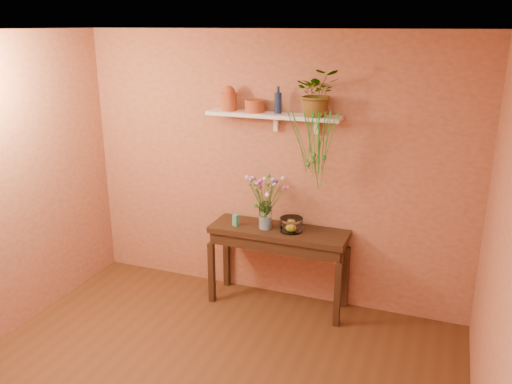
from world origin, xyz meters
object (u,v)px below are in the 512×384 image
(blue_bottle, at_px, (278,102))
(glass_vase, at_px, (265,217))
(sideboard, at_px, (279,240))
(bouquet, at_px, (265,189))
(terracotta_jug, at_px, (229,99))
(glass_bowl, at_px, (291,225))
(spider_plant, at_px, (318,93))

(blue_bottle, xyz_separation_m, glass_vase, (-0.07, -0.15, -1.10))
(sideboard, bearing_deg, bouquet, -172.63)
(glass_vase, bearing_deg, terracotta_jug, 162.20)
(blue_bottle, height_order, glass_bowl, blue_bottle)
(glass_vase, bearing_deg, spider_plant, 14.29)
(bouquet, distance_m, glass_bowl, 0.43)
(terracotta_jug, relative_size, spider_plant, 0.56)
(blue_bottle, relative_size, bouquet, 0.51)
(terracotta_jug, relative_size, glass_vase, 0.90)
(blue_bottle, height_order, glass_vase, blue_bottle)
(terracotta_jug, xyz_separation_m, glass_bowl, (0.69, -0.12, -1.16))
(sideboard, xyz_separation_m, glass_vase, (-0.13, -0.03, 0.23))
(terracotta_jug, bearing_deg, glass_vase, -17.80)
(terracotta_jug, height_order, glass_vase, terracotta_jug)
(spider_plant, distance_m, bouquet, 1.04)
(blue_bottle, relative_size, spider_plant, 0.58)
(sideboard, relative_size, glass_vase, 5.15)
(glass_vase, xyz_separation_m, bouquet, (-0.01, 0.01, 0.29))
(sideboard, xyz_separation_m, glass_bowl, (0.13, -0.01, 0.18))
(blue_bottle, distance_m, bouquet, 0.83)
(spider_plant, bearing_deg, sideboard, -165.36)
(sideboard, distance_m, terracotta_jug, 1.46)
(spider_plant, height_order, glass_vase, spider_plant)
(blue_bottle, height_order, spider_plant, spider_plant)
(terracotta_jug, bearing_deg, glass_bowl, -9.60)
(blue_bottle, bearing_deg, sideboard, -61.91)
(bouquet, xyz_separation_m, glass_bowl, (0.27, 0.01, -0.34))
(glass_vase, bearing_deg, sideboard, 13.41)
(terracotta_jug, xyz_separation_m, blue_bottle, (0.49, 0.01, -0.01))
(glass_vase, distance_m, bouquet, 0.29)
(sideboard, relative_size, blue_bottle, 5.41)
(sideboard, relative_size, glass_bowl, 6.08)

